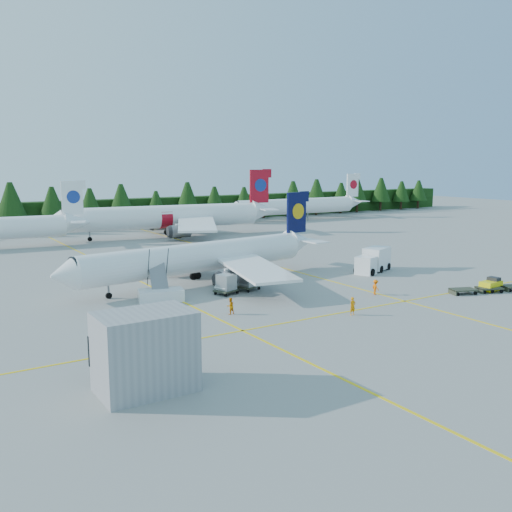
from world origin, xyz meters
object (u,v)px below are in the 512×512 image
airliner_red (161,217)px  service_truck (373,260)px  airliner_navy (193,259)px  baggage_tug (491,285)px  airstairs (160,292)px

airliner_red → service_truck: bearing=-71.3°
airliner_navy → service_truck: 24.53m
baggage_tug → airliner_navy: bearing=136.6°
airstairs → service_truck: size_ratio=1.01×
airliner_navy → service_truck: (23.85, -5.50, -1.59)m
airliner_red → airstairs: bearing=-105.9°
airliner_navy → airliner_red: airliner_red is taller
airstairs → baggage_tug: size_ratio=2.49×
service_truck → baggage_tug: service_truck is taller
airliner_red → baggage_tug: airliner_red is taller
airliner_navy → airliner_red: size_ratio=0.81×
airstairs → service_truck: (30.23, -0.35, 0.64)m
airliner_red → airliner_navy: bearing=-100.9°
airliner_navy → baggage_tug: size_ratio=12.78×
airliner_navy → airliner_red: (13.89, 42.74, 0.75)m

